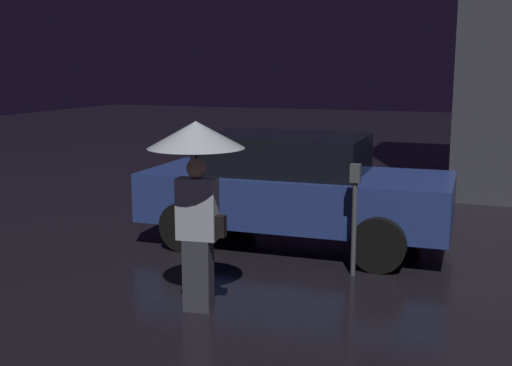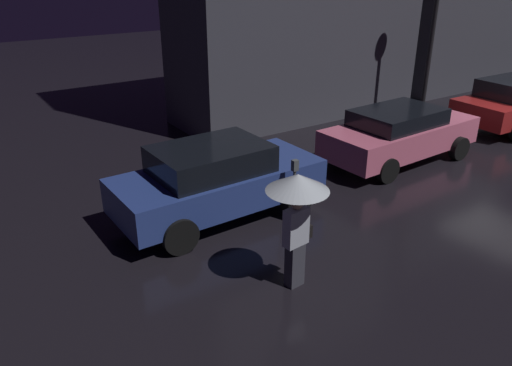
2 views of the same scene
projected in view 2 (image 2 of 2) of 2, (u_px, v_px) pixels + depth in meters
name	position (u px, v px, depth m)	size (l,w,h in m)	color
ground_plane	(512.00, 153.00, 13.78)	(60.00, 60.00, 0.00)	black
parked_car_blue	(217.00, 180.00, 10.09)	(4.31, 1.99, 1.56)	navy
parked_car_pink	(399.00, 133.00, 13.00)	(4.46, 1.95, 1.41)	#DB6684
pedestrian_with_umbrella	(297.00, 200.00, 7.58)	(0.98, 0.98, 1.97)	#383842
parking_meter	(294.00, 185.00, 9.78)	(0.12, 0.10, 1.37)	#4C5154
street_lamp_near	(436.00, 7.00, 15.20)	(0.49, 0.49, 4.81)	black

